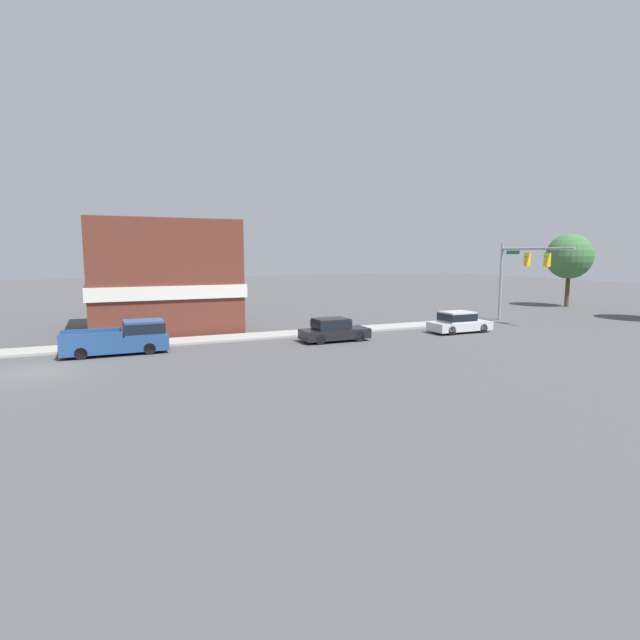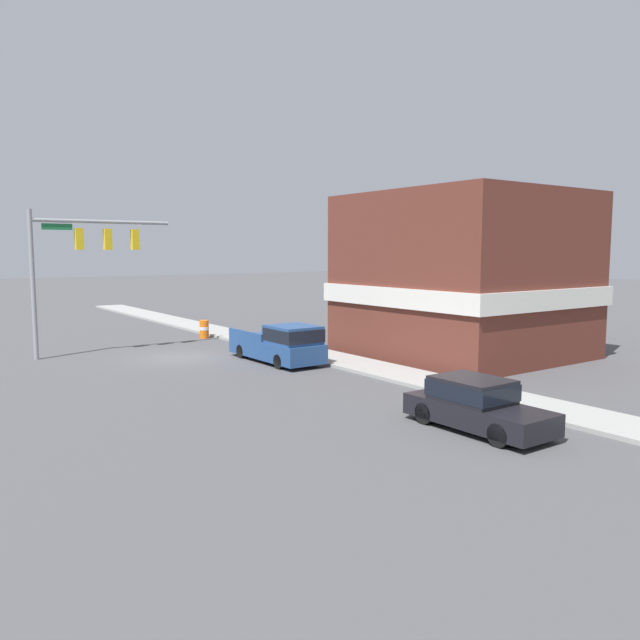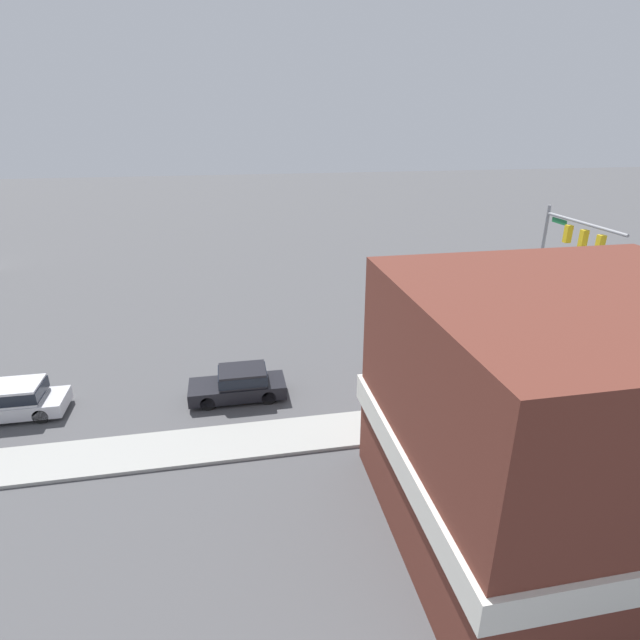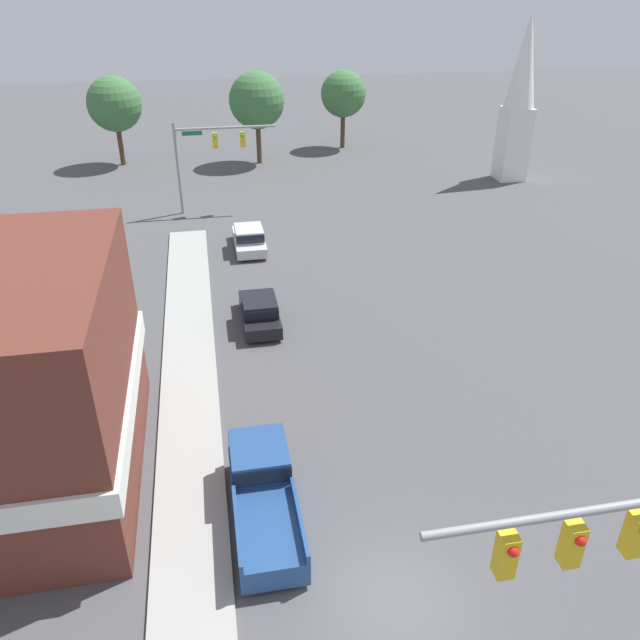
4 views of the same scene
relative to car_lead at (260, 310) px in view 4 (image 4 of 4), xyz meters
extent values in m
plane|color=#4C4C4F|center=(2.14, -16.62, -0.78)|extent=(200.00, 200.00, 0.00)
cube|color=#9E9E99|center=(-3.56, -16.62, -0.71)|extent=(2.40, 60.00, 0.14)
cylinder|color=gray|center=(4.54, -20.06, 5.84)|extent=(6.75, 0.18, 0.18)
cube|color=gold|center=(5.73, -20.06, 4.97)|extent=(0.36, 0.36, 1.05)
cube|color=gold|center=(4.34, -20.06, 4.97)|extent=(0.36, 0.36, 1.05)
sphere|color=red|center=(4.34, -20.26, 5.29)|extent=(0.22, 0.22, 0.22)
cube|color=gold|center=(2.95, -20.06, 4.97)|extent=(0.36, 0.36, 1.05)
sphere|color=red|center=(2.95, -20.26, 5.29)|extent=(0.22, 0.22, 0.22)
cylinder|color=gray|center=(-3.89, 17.57, 2.49)|extent=(0.22, 0.22, 6.52)
cylinder|color=gray|center=(-0.37, 17.57, 5.25)|extent=(7.03, 0.18, 0.18)
cube|color=gold|center=(-1.15, 17.57, 4.38)|extent=(0.36, 0.36, 1.05)
sphere|color=green|center=(-1.15, 17.37, 4.70)|extent=(0.22, 0.22, 0.22)
cube|color=gold|center=(0.80, 17.57, 4.38)|extent=(0.36, 0.36, 1.05)
sphere|color=green|center=(0.80, 17.37, 4.70)|extent=(0.22, 0.22, 0.22)
cube|color=#196B38|center=(-2.69, 17.57, 4.96)|extent=(1.40, 0.04, 0.30)
cylinder|color=black|center=(-0.78, 1.49, -0.45)|extent=(0.22, 0.66, 0.66)
cylinder|color=black|center=(0.78, 1.49, -0.45)|extent=(0.22, 0.66, 0.66)
cylinder|color=black|center=(-0.78, -1.26, -0.45)|extent=(0.22, 0.66, 0.66)
cylinder|color=black|center=(0.78, -1.26, -0.45)|extent=(0.22, 0.66, 0.66)
cube|color=black|center=(0.00, 0.12, -0.28)|extent=(1.79, 4.42, 0.63)
cube|color=black|center=(0.00, -0.15, 0.38)|extent=(1.65, 2.12, 0.68)
cube|color=black|center=(0.00, -0.15, 0.38)|extent=(1.66, 2.21, 0.48)
cylinder|color=black|center=(-0.49, 11.30, -0.45)|extent=(0.22, 0.66, 0.66)
cylinder|color=black|center=(1.16, 11.30, -0.45)|extent=(0.22, 0.66, 0.66)
cylinder|color=black|center=(-0.49, 8.51, -0.45)|extent=(0.22, 0.66, 0.66)
cylinder|color=black|center=(1.16, 8.51, -0.45)|extent=(0.22, 0.66, 0.66)
cube|color=silver|center=(0.33, 9.90, -0.29)|extent=(1.87, 4.50, 0.60)
cube|color=silver|center=(0.33, 9.63, 0.38)|extent=(1.72, 2.16, 0.74)
cube|color=black|center=(0.33, 9.63, 0.38)|extent=(1.74, 2.25, 0.52)
cylinder|color=black|center=(-2.05, -11.25, -0.45)|extent=(0.22, 0.66, 0.66)
cylinder|color=black|center=(-0.27, -11.25, -0.45)|extent=(0.22, 0.66, 0.66)
cylinder|color=black|center=(-2.05, -14.73, -0.45)|extent=(0.22, 0.66, 0.66)
cylinder|color=black|center=(-0.27, -14.73, -0.45)|extent=(0.22, 0.66, 0.66)
cube|color=navy|center=(-1.16, -12.99, -0.17)|extent=(2.00, 5.61, 0.85)
cube|color=navy|center=(-1.16, -11.45, 0.66)|extent=(1.90, 2.13, 0.81)
cube|color=black|center=(-1.16, -11.45, 0.66)|extent=(1.92, 2.22, 0.57)
cube|color=navy|center=(-2.10, -14.20, 0.43)|extent=(0.12, 3.18, 0.35)
cube|color=navy|center=(-0.22, -14.20, 0.43)|extent=(0.12, 3.18, 0.35)
cube|color=white|center=(23.53, 21.29, 2.17)|extent=(2.24, 2.24, 5.89)
cone|color=white|center=(23.53, 21.29, 8.72)|extent=(2.46, 2.46, 7.20)
cylinder|color=#4C3823|center=(-9.34, 32.08, 0.84)|extent=(0.44, 0.44, 3.23)
sphere|color=#3D703D|center=(-9.34, 32.08, 4.60)|extent=(4.76, 4.76, 4.76)
cylinder|color=#4C3823|center=(3.08, 30.34, 0.90)|extent=(0.44, 0.44, 3.35)
sphere|color=#3D703D|center=(3.08, 30.34, 4.80)|extent=(4.95, 4.95, 4.95)
cylinder|color=#4C3823|center=(11.91, 34.55, 0.83)|extent=(0.44, 0.44, 3.20)
sphere|color=#3D703D|center=(11.91, 34.55, 4.41)|extent=(4.40, 4.40, 4.40)
camera|label=1|loc=(28.71, -13.56, 4.79)|focal=28.00mm
camera|label=2|loc=(13.95, 11.78, 4.40)|focal=35.00mm
camera|label=3|loc=(-20.69, 0.11, 11.39)|focal=28.00mm
camera|label=4|loc=(-2.11, -27.52, 14.81)|focal=35.00mm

